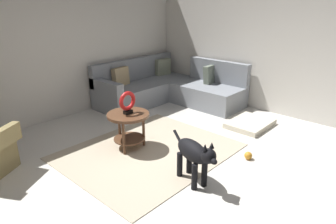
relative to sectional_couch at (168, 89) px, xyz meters
name	(u,v)px	position (x,y,z in m)	size (l,w,h in m)	color
ground_plane	(179,177)	(-1.99, -2.01, -0.34)	(6.00, 6.00, 0.10)	silver
wall_back	(50,43)	(-1.99, 0.93, 1.06)	(6.00, 0.12, 2.70)	silver
wall_right	(287,42)	(0.95, -2.01, 1.06)	(0.12, 6.00, 2.70)	silver
area_rug	(149,151)	(-1.84, -1.31, -0.29)	(2.30, 1.90, 0.01)	#BCAD93
sectional_couch	(168,89)	(0.00, 0.00, 0.00)	(2.20, 2.25, 0.88)	gray
side_table	(128,122)	(-1.95, -1.02, 0.12)	(0.60, 0.60, 0.54)	brown
torus_sculpture	(128,102)	(-1.95, -1.02, 0.42)	(0.28, 0.08, 0.33)	black
dog_bed_mat	(250,124)	(-0.01, -1.93, -0.25)	(0.80, 0.60, 0.09)	beige
dog	(194,154)	(-2.02, -2.27, 0.09)	(0.36, 0.82, 0.63)	black
dog_toy_ball	(248,156)	(-1.08, -2.47, -0.24)	(0.11, 0.11, 0.11)	orange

